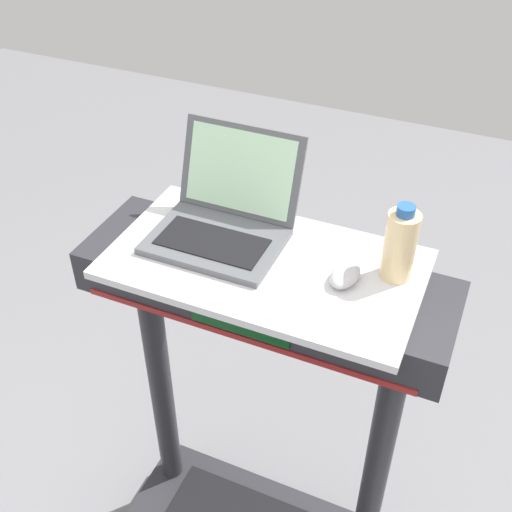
% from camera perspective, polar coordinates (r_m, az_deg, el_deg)
% --- Properties ---
extents(desk_board, '(0.72, 0.40, 0.02)m').
position_cam_1_polar(desk_board, '(1.48, 0.77, -0.73)').
color(desk_board, silver).
rests_on(desk_board, treadmill_base).
extents(laptop, '(0.31, 0.30, 0.23)m').
position_cam_1_polar(laptop, '(1.53, -2.91, 3.45)').
color(laptop, '#515459').
rests_on(laptop, desk_board).
extents(computer_mouse, '(0.07, 0.11, 0.03)m').
position_cam_1_polar(computer_mouse, '(1.42, 8.00, -1.66)').
color(computer_mouse, '#B2B2B7').
rests_on(computer_mouse, desk_board).
extents(water_bottle, '(0.07, 0.07, 0.19)m').
position_cam_1_polar(water_bottle, '(1.41, 12.77, 0.99)').
color(water_bottle, beige).
rests_on(water_bottle, desk_board).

